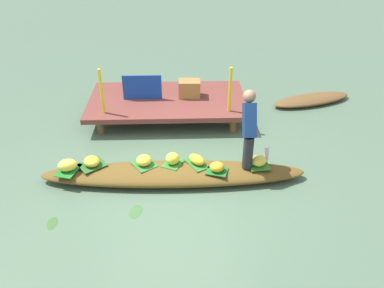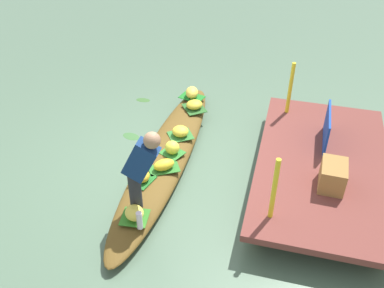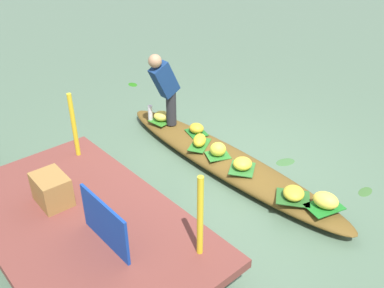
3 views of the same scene
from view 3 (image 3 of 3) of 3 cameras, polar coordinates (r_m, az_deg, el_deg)
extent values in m
plane|color=#4E6952|center=(6.01, 4.24, -3.07)|extent=(40.00, 40.00, 0.00)
cube|color=brown|center=(4.66, -14.81, -10.31)|extent=(3.20, 1.80, 0.10)
cylinder|color=brown|center=(4.30, 3.02, -16.79)|extent=(0.14, 0.14, 0.29)
cylinder|color=brown|center=(5.96, -14.42, -2.70)|extent=(0.14, 0.14, 0.29)
ellipsoid|color=brown|center=(5.95, 4.28, -2.13)|extent=(4.23, 0.74, 0.23)
cube|color=#307622|center=(6.76, -4.18, 3.28)|extent=(0.35, 0.37, 0.01)
ellipsoid|color=#E7D04B|center=(6.73, -4.20, 3.88)|extent=(0.35, 0.35, 0.16)
cube|color=#30712E|center=(5.56, 6.93, -3.38)|extent=(0.47, 0.48, 0.01)
ellipsoid|color=yellow|center=(5.51, 6.98, -2.70)|extent=(0.28, 0.29, 0.16)
cube|color=#1E6622|center=(6.38, 0.62, 1.60)|extent=(0.39, 0.35, 0.01)
ellipsoid|color=gold|center=(6.34, 0.62, 2.20)|extent=(0.26, 0.24, 0.15)
cube|color=#285C24|center=(5.15, 13.76, -7.20)|extent=(0.51, 0.50, 0.01)
ellipsoid|color=gold|center=(5.11, 13.85, -6.58)|extent=(0.37, 0.38, 0.14)
cube|color=#1C7123|center=(5.11, 17.81, -8.24)|extent=(0.39, 0.48, 0.01)
ellipsoid|color=#F9D64C|center=(5.05, 17.97, -7.40)|extent=(0.34, 0.29, 0.19)
cube|color=#2E782B|center=(5.81, 3.57, -1.55)|extent=(0.38, 0.40, 0.01)
ellipsoid|color=yellow|center=(5.76, 3.60, -0.73)|extent=(0.31, 0.31, 0.20)
cube|color=#2C7227|center=(6.05, 1.05, -0.09)|extent=(0.42, 0.49, 0.01)
ellipsoid|color=yellow|center=(6.02, 1.06, 0.53)|extent=(0.34, 0.35, 0.15)
cylinder|color=#28282D|center=(6.53, -2.89, 4.94)|extent=(0.16, 0.16, 0.55)
cube|color=navy|center=(6.27, -3.83, 8.85)|extent=(0.19, 0.48, 0.59)
sphere|color=#9E7556|center=(6.07, -5.13, 11.33)|extent=(0.20, 0.20, 0.20)
cylinder|color=silver|center=(6.75, -5.78, 4.29)|extent=(0.07, 0.07, 0.25)
cube|color=#143C9D|center=(4.11, -11.99, -10.63)|extent=(0.78, 0.03, 0.51)
cylinder|color=yellow|center=(3.81, 1.14, -9.99)|extent=(0.06, 0.06, 0.88)
cylinder|color=yellow|center=(5.52, -15.99, 2.50)|extent=(0.06, 0.06, 0.88)
cube|color=olive|center=(4.84, -18.80, -5.96)|extent=(0.45, 0.33, 0.35)
ellipsoid|color=#256E15|center=(8.87, -8.19, 8.13)|extent=(0.27, 0.20, 0.01)
ellipsoid|color=#3A6734|center=(6.24, 12.77, -2.43)|extent=(0.26, 0.35, 0.01)
ellipsoid|color=#37612C|center=(5.94, 22.80, -6.08)|extent=(0.16, 0.27, 0.01)
camera|label=1|loc=(9.58, 30.85, 29.97)|focal=37.26mm
camera|label=2|loc=(8.61, -33.87, 32.42)|focal=40.74mm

